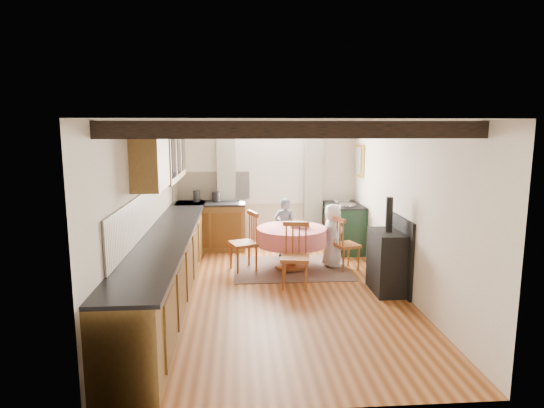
{
  "coord_description": "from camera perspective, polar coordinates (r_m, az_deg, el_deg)",
  "views": [
    {
      "loc": [
        -0.52,
        -6.21,
        2.34
      ],
      "look_at": [
        0.0,
        0.8,
        1.15
      ],
      "focal_mm": 30.29,
      "sensor_mm": 36.0,
      "label": 1
    }
  ],
  "objects": [
    {
      "name": "worktop_left",
      "position": [
        6.45,
        -12.72,
        -3.53
      ],
      "size": [
        0.64,
        5.3,
        0.04
      ],
      "primitive_type": "cube",
      "color": "black",
      "rests_on": "base_cabinet_left"
    },
    {
      "name": "wall_cabinet_glass",
      "position": [
        7.51,
        -12.82,
        6.39
      ],
      "size": [
        0.34,
        1.8,
        0.9
      ],
      "primitive_type": "cube",
      "color": "brown",
      "rests_on": "wall_left"
    },
    {
      "name": "ceiling",
      "position": [
        6.23,
        0.55,
        10.16
      ],
      "size": [
        3.6,
        5.5,
        0.0
      ],
      "primitive_type": "cube",
      "color": "white",
      "rests_on": "ground"
    },
    {
      "name": "cast_iron_stove",
      "position": [
        6.7,
        14.21,
        -4.97
      ],
      "size": [
        0.41,
        0.69,
        1.37
      ],
      "primitive_type": null,
      "color": "black",
      "rests_on": "floor"
    },
    {
      "name": "wall_plate",
      "position": [
        9.09,
        5.74,
        5.52
      ],
      "size": [
        0.3,
        0.02,
        0.3
      ],
      "primitive_type": "cylinder",
      "rotation": [
        1.57,
        0.0,
        0.0
      ],
      "color": "silver",
      "rests_on": "wall_back"
    },
    {
      "name": "wall_cabinet_solid",
      "position": [
        6.03,
        -14.89,
        5.1
      ],
      "size": [
        0.34,
        0.9,
        0.7
      ],
      "primitive_type": "cube",
      "color": "brown",
      "rests_on": "wall_left"
    },
    {
      "name": "wall_picture",
      "position": [
        8.84,
        10.84,
        5.28
      ],
      "size": [
        0.04,
        0.5,
        0.6
      ],
      "primitive_type": "cube",
      "color": "gold",
      "rests_on": "wall_right"
    },
    {
      "name": "worktop_back",
      "position": [
        8.78,
        -7.64,
        0.07
      ],
      "size": [
        1.3,
        0.64,
        0.04
      ],
      "primitive_type": "cube",
      "color": "black",
      "rests_on": "base_cabinet_back"
    },
    {
      "name": "beam_e",
      "position": [
        8.23,
        -0.62,
        9.39
      ],
      "size": [
        3.6,
        0.16,
        0.16
      ],
      "primitive_type": "cube",
      "color": "black",
      "rests_on": "ceiling"
    },
    {
      "name": "canister_wide",
      "position": [
        8.85,
        -6.93,
        0.89
      ],
      "size": [
        0.16,
        0.16,
        0.18
      ],
      "primitive_type": "cylinder",
      "color": "#262628",
      "rests_on": "worktop_back"
    },
    {
      "name": "beam_b",
      "position": [
        5.24,
        1.47,
        9.28
      ],
      "size": [
        3.6,
        0.16,
        0.16
      ],
      "primitive_type": "cube",
      "color": "black",
      "rests_on": "ceiling"
    },
    {
      "name": "rug",
      "position": [
        7.74,
        2.43,
        -7.95
      ],
      "size": [
        1.89,
        1.47,
        0.01
      ],
      "primitive_type": "cube",
      "color": "brown",
      "rests_on": "floor"
    },
    {
      "name": "beam_c",
      "position": [
        6.23,
        0.55,
        9.33
      ],
      "size": [
        3.6,
        0.16,
        0.16
      ],
      "primitive_type": "cube",
      "color": "black",
      "rests_on": "ceiling"
    },
    {
      "name": "base_cabinet_back",
      "position": [
        8.88,
        -7.57,
        -2.83
      ],
      "size": [
        1.3,
        0.6,
        0.88
      ],
      "primitive_type": "cube",
      "color": "brown",
      "rests_on": "floor"
    },
    {
      "name": "splash_back",
      "position": [
        9.03,
        -7.26,
        2.27
      ],
      "size": [
        1.4,
        0.02,
        0.55
      ],
      "primitive_type": "cube",
      "color": "beige",
      "rests_on": "wall_back"
    },
    {
      "name": "bowl_b",
      "position": [
        7.58,
        2.84,
        -2.75
      ],
      "size": [
        0.24,
        0.24,
        0.06
      ],
      "primitive_type": "imported",
      "rotation": [
        0.0,
        0.0,
        4.17
      ],
      "color": "silver",
      "rests_on": "dining_table"
    },
    {
      "name": "splash_left",
      "position": [
        6.73,
        -14.97,
        -0.47
      ],
      "size": [
        0.02,
        4.5,
        0.55
      ],
      "primitive_type": "cube",
      "color": "beige",
      "rests_on": "wall_left"
    },
    {
      "name": "canister_tall",
      "position": [
        8.87,
        -9.36,
        0.99
      ],
      "size": [
        0.13,
        0.13,
        0.22
      ],
      "primitive_type": "cylinder",
      "color": "#262628",
      "rests_on": "worktop_back"
    },
    {
      "name": "curtain_left",
      "position": [
        8.95,
        -5.67,
        1.59
      ],
      "size": [
        0.35,
        0.1,
        2.1
      ],
      "primitive_type": "cube",
      "color": "#AFBBA2",
      "rests_on": "wall_back"
    },
    {
      "name": "child_right",
      "position": [
        7.78,
        7.54,
        -3.88
      ],
      "size": [
        0.37,
        0.54,
        1.07
      ],
      "primitive_type": "imported",
      "rotation": [
        0.0,
        0.0,
        1.64
      ],
      "color": "silver",
      "rests_on": "floor"
    },
    {
      "name": "chair_near",
      "position": [
        6.75,
        2.91,
        -6.43
      ],
      "size": [
        0.48,
        0.5,
        0.95
      ],
      "primitive_type": null,
      "rotation": [
        0.0,
        0.0,
        -0.18
      ],
      "color": "#9B4C28",
      "rests_on": "floor"
    },
    {
      "name": "wall_right",
      "position": [
        6.73,
        16.0,
        -0.52
      ],
      "size": [
        0.0,
        5.5,
        2.4
      ],
      "primitive_type": "cube",
      "color": "silver",
      "rests_on": "ground"
    },
    {
      "name": "beam_d",
      "position": [
        7.23,
        -0.12,
        9.37
      ],
      "size": [
        3.6,
        0.16,
        0.16
      ],
      "primitive_type": "cube",
      "color": "black",
      "rests_on": "ceiling"
    },
    {
      "name": "wall_back",
      "position": [
        9.05,
        -0.91,
        2.36
      ],
      "size": [
        3.6,
        0.0,
        2.4
      ],
      "primitive_type": "cube",
      "color": "silver",
      "rests_on": "ground"
    },
    {
      "name": "chair_right",
      "position": [
        7.69,
        9.23,
        -4.81
      ],
      "size": [
        0.5,
        0.49,
        0.89
      ],
      "primitive_type": null,
      "rotation": [
        0.0,
        0.0,
        1.9
      ],
      "color": "#9B4C28",
      "rests_on": "floor"
    },
    {
      "name": "cup",
      "position": [
        7.71,
        3.09,
        -2.38
      ],
      "size": [
        0.11,
        0.11,
        0.1
      ],
      "primitive_type": "imported",
      "rotation": [
        0.0,
        0.0,
        4.76
      ],
      "color": "silver",
      "rests_on": "dining_table"
    },
    {
      "name": "floor",
      "position": [
        6.66,
        0.52,
        -10.97
      ],
      "size": [
        3.6,
        5.5,
        0.0
      ],
      "primitive_type": "cube",
      "color": "#A86637",
      "rests_on": "ground"
    },
    {
      "name": "bowl_a",
      "position": [
        7.53,
        4.06,
        -2.85
      ],
      "size": [
        0.26,
        0.26,
        0.05
      ],
      "primitive_type": "imported",
      "rotation": [
        0.0,
        0.0,
        3.42
      ],
      "color": "silver",
      "rests_on": "dining_table"
    },
    {
      "name": "window_pane",
      "position": [
        9.0,
        -0.28,
        4.89
      ],
      "size": [
        1.2,
        0.01,
        1.4
      ],
      "primitive_type": "cube",
      "color": "white",
      "rests_on": "wall_back"
    },
    {
      "name": "base_cabinet_left",
      "position": [
        6.57,
        -12.74,
        -7.45
      ],
      "size": [
        0.6,
        5.3,
        0.88
      ],
      "primitive_type": "cube",
      "color": "brown",
      "rests_on": "floor"
    },
    {
      "name": "child_far",
      "position": [
        8.26,
        1.62,
        -2.97
      ],
      "size": [
        0.46,
        0.38,
        1.08
      ],
      "primitive_type": "imported",
      "rotation": [
        0.0,
        0.0,
        2.79
      ],
      "color": "slate",
      "rests_on": "floor"
    },
    {
      "name": "wall_left",
      "position": [
        6.45,
        -15.63,
        -0.94
      ],
      "size": [
        0.0,
        5.5,
        2.4
      ],
      "primitive_type": "cube",
      "color": "silver",
      "rests_on": "ground"
    },
    {
      "name": "wall_front",
      "position": [
        3.68,
        4.12,
        -8.44
      ],
      "size": [
        3.6,
        0.0,
        2.4
      ],
      "primitive_type": "cube",
      "color": "silver",
      "rests_on": "ground"
    },
    {
      "name": "curtain_right",
      "position": [
        9.07,
        5.13,
        1.7
      ],
      "size": [
        0.35,
        0.1,
        2.1
      ],
      "primitive_type": "cube",
      "color": "#AFBBA2",
      "rests_on": "wall_back"
    },
    {
      "name": "aga_range",
      "position": [
        8.83,
        8.9,
        -2.84
      ],
      "size": [
        0.64,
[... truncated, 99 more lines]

